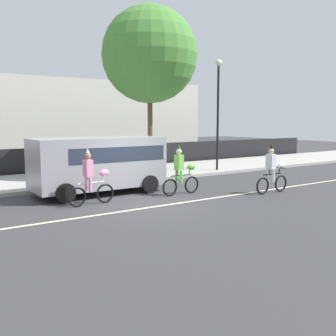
{
  "coord_description": "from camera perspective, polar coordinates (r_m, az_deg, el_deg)",
  "views": [
    {
      "loc": [
        -6.91,
        -11.24,
        2.86
      ],
      "look_at": [
        1.6,
        1.2,
        1.0
      ],
      "focal_mm": 42.0,
      "sensor_mm": 36.0,
      "label": 1
    }
  ],
  "objects": [
    {
      "name": "sidewalk_curb",
      "position": [
        19.24,
        -12.94,
        -1.47
      ],
      "size": [
        60.0,
        5.0,
        0.15
      ],
      "primitive_type": "cube",
      "color": "#ADAAA3",
      "rests_on": "ground"
    },
    {
      "name": "parked_van_grey",
      "position": [
        15.4,
        -9.82,
        1.04
      ],
      "size": [
        5.0,
        2.22,
        2.18
      ],
      "color": "#99999E",
      "rests_on": "ground"
    },
    {
      "name": "fence_line",
      "position": [
        21.87,
        -15.78,
        1.1
      ],
      "size": [
        40.0,
        0.08,
        1.4
      ],
      "primitive_type": "cube",
      "color": "black",
      "rests_on": "ground"
    },
    {
      "name": "parade_cyclist_zebra",
      "position": [
        15.83,
        14.92,
        -0.53
      ],
      "size": [
        1.72,
        0.5,
        1.92
      ],
      "color": "black",
      "rests_on": "ground"
    },
    {
      "name": "street_lamp_post",
      "position": [
        21.39,
        7.28,
        9.99
      ],
      "size": [
        0.36,
        0.36,
        5.86
      ],
      "color": "black",
      "rests_on": "sidewalk_curb"
    },
    {
      "name": "parade_cyclist_lime",
      "position": [
        14.98,
        1.94,
        -0.71
      ],
      "size": [
        1.72,
        0.5,
        1.92
      ],
      "color": "black",
      "rests_on": "ground"
    },
    {
      "name": "street_tree_near_lamp",
      "position": [
        19.54,
        -2.67,
        16.07
      ],
      "size": [
        4.6,
        4.6,
        8.09
      ],
      "color": "brown",
      "rests_on": "sidewalk_curb"
    },
    {
      "name": "road_centre_line",
      "position": [
        13.09,
        -1.57,
        -5.57
      ],
      "size": [
        36.0,
        0.14,
        0.01
      ],
      "primitive_type": "cube",
      "color": "beige",
      "rests_on": "ground"
    },
    {
      "name": "ground_plane",
      "position": [
        13.5,
        -2.73,
        -5.2
      ],
      "size": [
        80.0,
        80.0,
        0.0
      ],
      "primitive_type": "plane",
      "color": "#38383A"
    },
    {
      "name": "building_backdrop",
      "position": [
        29.89,
        -22.51,
        6.39
      ],
      "size": [
        28.0,
        8.0,
        5.61
      ],
      "primitive_type": "cube",
      "color": "beige",
      "rests_on": "ground"
    },
    {
      "name": "parade_cyclist_pink",
      "position": [
        13.43,
        -11.06,
        -1.74
      ],
      "size": [
        1.72,
        0.5,
        1.92
      ],
      "color": "black",
      "rests_on": "ground"
    }
  ]
}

